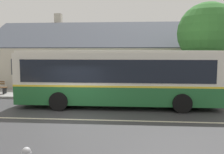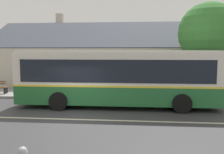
{
  "view_description": "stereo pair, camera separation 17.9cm",
  "coord_description": "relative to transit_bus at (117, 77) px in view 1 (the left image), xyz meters",
  "views": [
    {
      "loc": [
        2.92,
        -11.13,
        3.22
      ],
      "look_at": [
        1.7,
        3.16,
        1.67
      ],
      "focal_mm": 40.0,
      "sensor_mm": 36.0,
      "label": 1
    },
    {
      "loc": [
        3.1,
        -11.12,
        3.22
      ],
      "look_at": [
        1.7,
        3.16,
        1.67
      ],
      "focal_mm": 40.0,
      "sensor_mm": 36.0,
      "label": 2
    }
  ],
  "objects": [
    {
      "name": "sidewalk_far",
      "position": [
        -2.02,
        3.1,
        -1.64
      ],
      "size": [
        60.0,
        3.0,
        0.15
      ],
      "primitive_type": "cube",
      "color": "gray",
      "rests_on": "ground"
    },
    {
      "name": "street_tree_primary",
      "position": [
        6.15,
        4.11,
        2.6
      ],
      "size": [
        4.23,
        4.23,
        6.53
      ],
      "color": "#4C3828",
      "rests_on": "ground"
    },
    {
      "name": "bus_stop_sign",
      "position": [
        6.04,
        2.09,
        -0.08
      ],
      "size": [
        0.36,
        0.07,
        2.4
      ],
      "color": "gray",
      "rests_on": "sidewalk_far"
    },
    {
      "name": "ground_plane",
      "position": [
        -2.02,
        -2.9,
        -1.72
      ],
      "size": [
        300.0,
        300.0,
        0.0
      ],
      "primitive_type": "plane",
      "color": "#38383A"
    },
    {
      "name": "transit_bus",
      "position": [
        0.0,
        0.0,
        0.0
      ],
      "size": [
        11.17,
        2.85,
        3.2
      ],
      "color": "#236633",
      "rests_on": "ground"
    },
    {
      "name": "lane_divider_stripe",
      "position": [
        -2.02,
        -2.9,
        -1.71
      ],
      "size": [
        60.0,
        0.16,
        0.01
      ],
      "primitive_type": "cube",
      "color": "beige",
      "rests_on": "ground"
    },
    {
      "name": "community_building",
      "position": [
        -1.01,
        10.91,
        0.12
      ],
      "size": [
        22.23,
        10.44,
        6.99
      ],
      "color": "beige",
      "rests_on": "ground"
    }
  ]
}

